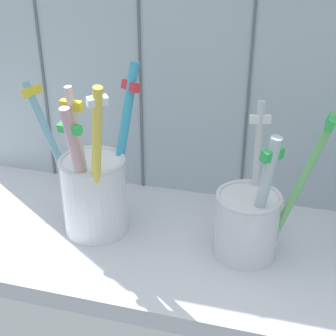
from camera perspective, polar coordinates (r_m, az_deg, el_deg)
The scene contains 4 objects.
counter_slab at distance 54.06cm, azimuth -0.00°, elevation -9.31°, with size 64.00×22.00×2.00cm, color silver.
tile_wall_back at distance 56.17cm, azimuth 3.38°, elevation 16.19°, with size 64.00×2.20×45.00cm.
toothbrush_cup_left at distance 52.99cm, azimuth -8.71°, elevation -2.42°, with size 12.00×10.26×18.42cm.
toothbrush_cup_right at distance 49.91cm, azimuth 9.59°, elevation -5.90°, with size 11.09×7.14×18.22cm.
Camera 1 is at (11.55, -41.95, 33.09)cm, focal length 51.80 mm.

